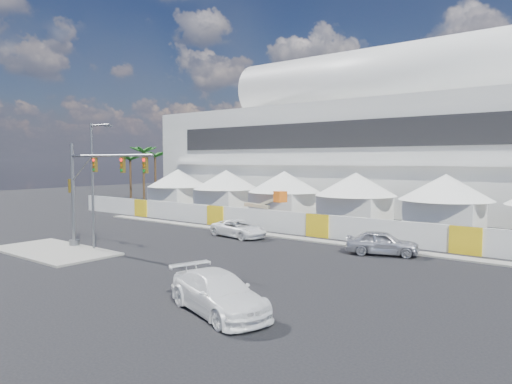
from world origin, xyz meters
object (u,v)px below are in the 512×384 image
Objects in this scene: sedan_silver at (382,243)px; pickup_curb at (239,229)px; traffic_mast at (87,190)px; boom_lift at (255,215)px; pickup_near at (218,293)px; streetlight_median at (94,177)px.

sedan_silver is 0.94× the size of pickup_curb.
traffic_mast reaches higher than boom_lift.
pickup_near is 0.65× the size of streetlight_median.
streetlight_median is (-17.34, -11.53, 4.60)m from sedan_silver.
sedan_silver is 0.51× the size of traffic_mast.
pickup_curb is 0.89× the size of pickup_near.
boom_lift is (-15.24, 22.30, 0.13)m from pickup_near.
boom_lift is at bearing 48.29° from sedan_silver.
sedan_silver is at bearing 33.16° from traffic_mast.
boom_lift is at bearing 84.11° from traffic_mast.
traffic_mast is (-17.08, 4.46, 3.59)m from pickup_near.
boom_lift is (-16.10, 6.12, 0.15)m from sedan_silver.
streetlight_median reaches higher than pickup_curb.
pickup_near is at bearing 156.02° from sedan_silver.
pickup_near reaches higher than pickup_curb.
traffic_mast is (-17.95, -11.73, 3.60)m from sedan_silver.
streetlight_median is (-16.47, 4.66, 4.58)m from pickup_near.
traffic_mast reaches higher than pickup_curb.
pickup_curb is (-12.75, -0.51, -0.11)m from sedan_silver.
pickup_near is 17.72m from streetlight_median.
traffic_mast is 1.18m from streetlight_median.
streetlight_median is at bearing 102.70° from sedan_silver.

